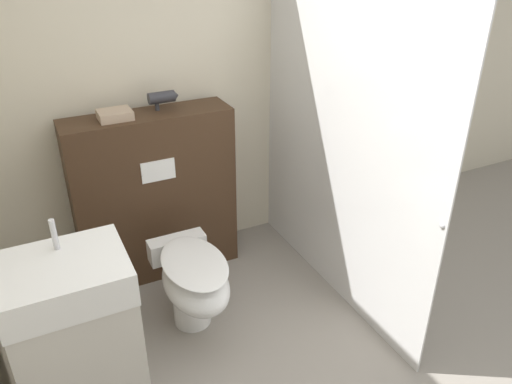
% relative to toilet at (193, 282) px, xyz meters
% --- Properties ---
extents(wall_back, '(8.00, 0.06, 2.50)m').
position_rel_toilet_xyz_m(wall_back, '(0.50, 0.94, 0.90)').
color(wall_back, beige).
rests_on(wall_back, ground_plane).
extents(partition_panel, '(1.08, 0.31, 1.18)m').
position_rel_toilet_xyz_m(partition_panel, '(-0.00, 0.70, 0.25)').
color(partition_panel, '#3D2819').
rests_on(partition_panel, ground_plane).
extents(shower_glass, '(0.04, 1.81, 1.99)m').
position_rel_toilet_xyz_m(shower_glass, '(0.99, -0.00, 0.65)').
color(shower_glass, silver).
rests_on(shower_glass, ground_plane).
extents(toilet, '(0.37, 0.68, 0.53)m').
position_rel_toilet_xyz_m(toilet, '(0.00, 0.00, 0.00)').
color(toilet, white).
rests_on(toilet, ground_plane).
extents(sink_vanity, '(0.51, 0.42, 1.18)m').
position_rel_toilet_xyz_m(sink_vanity, '(-0.70, -0.50, 0.18)').
color(sink_vanity, beige).
rests_on(sink_vanity, ground_plane).
extents(hair_drier, '(0.20, 0.07, 0.12)m').
position_rel_toilet_xyz_m(hair_drier, '(0.12, 0.74, 0.91)').
color(hair_drier, '#2D2D33').
rests_on(hair_drier, partition_panel).
extents(folded_towel, '(0.20, 0.17, 0.06)m').
position_rel_toilet_xyz_m(folded_towel, '(-0.20, 0.70, 0.86)').
color(folded_towel, tan).
rests_on(folded_towel, partition_panel).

